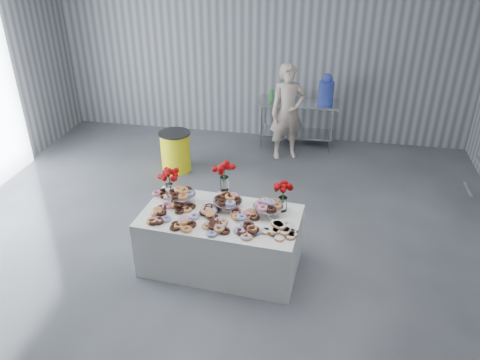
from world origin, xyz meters
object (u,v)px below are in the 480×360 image
object	(u,v)px
person	(288,112)
trash_barrel	(176,151)
display_table	(221,241)
prep_table	(297,115)
water_jug	(326,90)

from	to	relation	value
person	trash_barrel	bearing A→B (deg)	-175.65
display_table	prep_table	size ratio (longest dim) A/B	1.27
prep_table	trash_barrel	xyz separation A→B (m)	(-1.98, -1.46, -0.27)
water_jug	person	world-z (taller)	person
trash_barrel	prep_table	bearing A→B (deg)	36.38
person	water_jug	bearing A→B (deg)	17.71
display_table	water_jug	xyz separation A→B (m)	(1.11, 3.89, 0.77)
display_table	water_jug	distance (m)	4.12
prep_table	trash_barrel	world-z (taller)	prep_table
display_table	trash_barrel	size ratio (longest dim) A/B	2.69
display_table	water_jug	size ratio (longest dim) A/B	3.43
water_jug	prep_table	bearing A→B (deg)	180.00
prep_table	water_jug	world-z (taller)	water_jug
display_table	trash_barrel	xyz separation A→B (m)	(-1.36, 2.43, -0.02)
prep_table	trash_barrel	distance (m)	2.47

